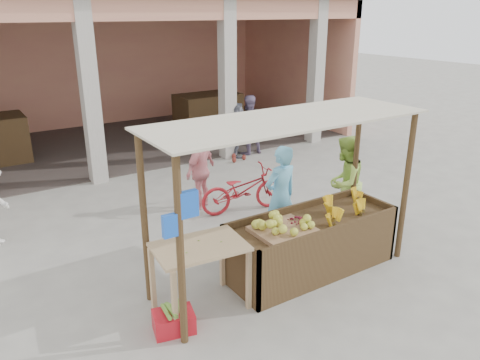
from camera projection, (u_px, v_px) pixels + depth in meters
ground at (284, 279)px, 6.88m from camera, size 60.00×60.00×0.00m
market_building at (91, 49)px, 13.03m from camera, size 14.40×6.40×4.20m
fruit_stall at (311, 246)px, 7.00m from camera, size 2.60×0.95×0.80m
stall_awning at (285, 149)px, 6.24m from camera, size 4.09×1.35×2.39m
banana_heap at (344, 209)px, 7.07m from camera, size 1.04×0.57×0.19m
melon_tray at (284, 226)px, 6.48m from camera, size 0.82×0.71×0.21m
berry_heap at (297, 221)px, 6.74m from camera, size 0.41×0.34×0.13m
side_table at (200, 255)px, 5.93m from camera, size 1.22×0.88×0.93m
papaya_pile at (199, 239)px, 5.85m from camera, size 0.64×0.37×0.18m
red_crate at (174, 322)px, 5.73m from camera, size 0.56×0.46×0.26m
plantain_bundle at (173, 310)px, 5.67m from camera, size 0.41×0.29×0.08m
produce_sacks at (237, 150)px, 12.20m from camera, size 0.76×0.71×0.58m
vendor_blue at (281, 193)px, 7.60m from camera, size 0.72×0.55×1.84m
vendor_green at (344, 180)px, 8.25m from camera, size 0.98×0.77×1.79m
motorcycle at (243, 189)px, 9.06m from camera, size 0.93×1.87×0.93m
shopper_b at (200, 168)px, 9.15m from camera, size 1.09×0.91×1.64m
shopper_d at (236, 128)px, 12.42m from camera, size 1.04×1.54×1.54m
shopper_f at (248, 122)px, 12.62m from camera, size 0.88×0.53×1.75m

